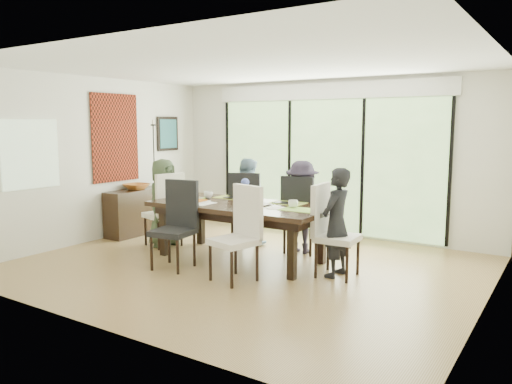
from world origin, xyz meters
The scene contains 62 objects.
floor centered at (0.00, 0.00, -0.01)m, with size 6.00×5.00×0.01m, color brown.
ceiling centered at (0.00, 0.00, 2.71)m, with size 6.00×5.00×0.01m, color white.
wall_back centered at (0.00, 2.51, 1.35)m, with size 6.00×0.02×2.70m, color silver.
wall_front centered at (0.00, -2.51, 1.35)m, with size 6.00×0.02×2.70m, color silver.
wall_left centered at (-3.01, 0.00, 1.35)m, with size 0.02×5.00×2.70m, color white.
wall_right centered at (3.01, 0.00, 1.35)m, with size 0.02×5.00×2.70m, color silver.
glass_doors centered at (0.00, 2.47, 1.20)m, with size 4.20×0.02×2.30m, color #598C3F.
blinds_header centered at (0.00, 2.46, 2.50)m, with size 4.40×0.06×0.28m, color white.
mullion_a centered at (-2.10, 2.46, 1.20)m, with size 0.05×0.04×2.30m, color black.
mullion_b centered at (-0.70, 2.46, 1.20)m, with size 0.05×0.04×2.30m, color black.
mullion_c centered at (0.70, 2.46, 1.20)m, with size 0.05×0.04×2.30m, color black.
mullion_d centered at (2.10, 2.46, 1.20)m, with size 0.05×0.04×2.30m, color black.
side_window centered at (-2.97, -1.20, 1.50)m, with size 0.02×0.90×1.00m, color #8CAD7F.
deck centered at (0.00, 3.40, -0.05)m, with size 6.00×1.80×0.10m, color brown.
rail_top centered at (0.00, 4.20, 0.55)m, with size 6.00×0.08×0.06m, color brown.
foliage_left centered at (-1.80, 5.20, 1.44)m, with size 3.20×3.20×3.20m, color #14380F.
foliage_mid centered at (0.40, 5.80, 1.80)m, with size 4.00×4.00×4.00m, color #14380F.
foliage_right centered at (2.20, 5.00, 1.26)m, with size 2.80×2.80×2.80m, color #14380F.
foliage_far centered at (-0.60, 6.50, 1.62)m, with size 3.60×3.60×3.60m, color #14380F.
table_top centered at (-0.27, 0.26, 0.78)m, with size 2.60×1.19×0.06m, color black.
table_apron centered at (-0.27, 0.26, 0.68)m, with size 2.38×0.97×0.11m, color black.
table_leg_fl centered at (-1.35, -0.17, 0.37)m, with size 0.10×0.10×0.75m, color black.
table_leg_fr centered at (0.81, -0.17, 0.37)m, with size 0.10×0.10×0.75m, color black.
table_leg_bl centered at (-1.35, 0.69, 0.37)m, with size 0.10×0.10×0.75m, color black.
table_leg_br centered at (0.81, 0.69, 0.37)m, with size 0.10×0.10×0.75m, color black.
chair_left_end centered at (-1.77, 0.26, 0.60)m, with size 0.50×0.50×1.19m, color white, non-canonical shape.
chair_right_end centered at (1.23, 0.26, 0.60)m, with size 0.50×0.50×1.19m, color silver, non-canonical shape.
chair_far_left centered at (-0.72, 1.11, 0.60)m, with size 0.50×0.50×1.19m, color black, non-canonical shape.
chair_far_right centered at (0.28, 1.11, 0.60)m, with size 0.50×0.50×1.19m, color black, non-canonical shape.
chair_near_left centered at (-0.77, -0.61, 0.60)m, with size 0.50×0.50×1.19m, color black, non-canonical shape.
chair_near_right centered at (0.23, -0.61, 0.60)m, with size 0.50×0.50×1.19m, color white, non-canonical shape.
person_left_end centered at (-1.75, 0.26, 0.70)m, with size 0.65×0.41×1.40m, color #3B4A31.
person_right_end centered at (1.21, 0.26, 0.70)m, with size 0.65×0.41×1.40m, color black.
person_far_left centered at (-0.72, 1.09, 0.70)m, with size 0.65×0.41×1.40m, color #7FA1B8.
person_far_right centered at (0.28, 1.09, 0.70)m, with size 0.65×0.41×1.40m, color #272031.
placemat_left centered at (-1.22, 0.26, 0.82)m, with size 0.48×0.35×0.01m, color #92BE44.
placemat_right centered at (0.68, 0.26, 0.82)m, with size 0.48×0.35×0.01m, color #84B942.
placemat_far_l centered at (-0.72, 0.66, 0.82)m, with size 0.48×0.35×0.01m, color #8FA039.
placemat_far_r centered at (0.28, 0.66, 0.82)m, with size 0.48×0.35×0.01m, color #A3C145.
placemat_paper centered at (-0.82, -0.04, 0.82)m, with size 0.48×0.35×0.01m, color white.
tablet_far_l centered at (-0.62, 0.61, 0.82)m, with size 0.28×0.19×0.01m, color black.
tablet_far_r centered at (0.23, 0.61, 0.82)m, with size 0.26×0.18×0.01m, color black.
papers centered at (0.43, 0.21, 0.81)m, with size 0.32×0.24×0.00m, color white.
platter_base centered at (-0.82, -0.04, 0.83)m, with size 0.28×0.28×0.03m, color white.
platter_snacks centered at (-0.82, -0.04, 0.85)m, with size 0.22×0.22×0.02m, color #C06116.
vase centered at (-0.22, 0.31, 0.88)m, with size 0.09×0.09×0.13m, color silver.
hyacinth_stems centered at (-0.22, 0.31, 1.01)m, with size 0.04×0.04×0.17m, color #337226.
hyacinth_blooms centered at (-0.22, 0.31, 1.11)m, with size 0.12×0.12×0.12m, color #5263CE.
laptop centered at (-1.12, 0.16, 0.83)m, with size 0.36×0.23×0.03m, color silver.
cup_a centered at (-0.97, 0.41, 0.86)m, with size 0.13×0.13×0.10m, color white.
cup_b centered at (-0.12, 0.16, 0.86)m, with size 0.11×0.11×0.10m, color white.
cup_c centered at (0.53, 0.36, 0.86)m, with size 0.13×0.13×0.10m, color white.
book centered at (-0.02, 0.31, 0.82)m, with size 0.18×0.24×0.02m, color white.
sideboard centered at (-2.76, 0.75, 0.40)m, with size 0.40×1.41×0.80m, color black.
bowl centered at (-2.76, 0.65, 0.85)m, with size 0.42×0.42×0.10m, color #965420.
candlestick_base centered at (-2.76, 1.10, 0.81)m, with size 0.09×0.09×0.04m, color black.
candlestick_shaft centered at (-2.76, 1.10, 1.37)m, with size 0.02×0.02×1.10m, color black.
candlestick_pan centered at (-2.76, 1.10, 1.92)m, with size 0.09×0.09×0.03m, color black.
candle centered at (-2.76, 1.10, 1.97)m, with size 0.03×0.03×0.09m, color silver.
tapestry centered at (-2.97, 0.40, 1.70)m, with size 0.02×1.00×1.50m, color maroon.
art_frame centered at (-2.97, 1.70, 1.75)m, with size 0.03×0.55×0.65m, color black.
art_canvas centered at (-2.95, 1.70, 1.75)m, with size 0.01×0.45×0.55m, color #1B5059.
Camera 1 is at (3.72, -5.50, 1.94)m, focal length 35.00 mm.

